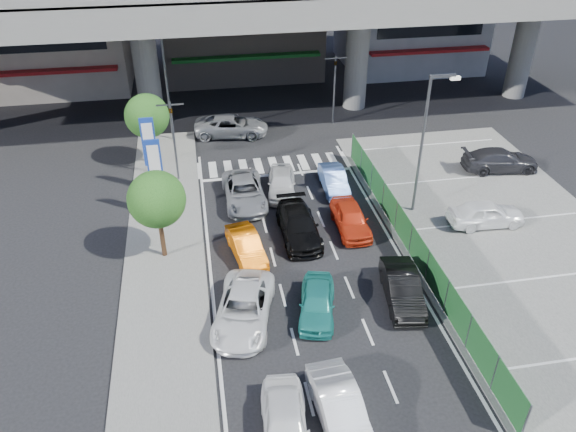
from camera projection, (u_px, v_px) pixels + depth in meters
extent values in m
plane|color=black|center=(316.00, 291.00, 26.28)|extent=(120.00, 120.00, 0.00)
cube|color=#585856|center=(512.00, 243.00, 29.54)|extent=(12.00, 28.00, 0.06)
cube|color=#585856|center=(165.00, 256.00, 28.53)|extent=(4.00, 30.00, 0.12)
cylinder|color=slate|center=(147.00, 69.00, 41.16)|extent=(1.80, 1.80, 8.00)
cylinder|color=slate|center=(357.00, 58.00, 43.51)|extent=(1.80, 1.80, 8.00)
cylinder|color=slate|center=(523.00, 49.00, 45.57)|extent=(1.80, 1.80, 8.00)
cube|color=#A99C88|center=(49.00, 8.00, 46.91)|extent=(12.00, 10.00, 13.00)
cube|color=#A11317|center=(48.00, 70.00, 44.69)|extent=(10.80, 1.60, 0.25)
cube|color=black|center=(35.00, 13.00, 42.40)|extent=(9.60, 0.10, 5.85)
cube|color=#135F1D|center=(246.00, 56.00, 47.87)|extent=(12.60, 1.60, 0.25)
cube|color=#A11317|center=(428.00, 50.00, 49.40)|extent=(10.80, 1.60, 0.25)
cube|color=black|center=(434.00, 5.00, 47.41)|extent=(9.60, 0.10, 5.40)
cylinder|color=#595B60|center=(174.00, 142.00, 33.90)|extent=(0.14, 0.14, 5.20)
cube|color=#595B60|center=(170.00, 105.00, 32.60)|extent=(1.60, 0.08, 0.08)
imported|color=black|center=(170.00, 110.00, 32.77)|extent=(0.26, 1.24, 0.50)
cylinder|color=#595B60|center=(334.00, 90.00, 41.42)|extent=(0.14, 0.14, 5.20)
cube|color=#595B60|center=(336.00, 58.00, 40.12)|extent=(1.60, 0.08, 0.08)
imported|color=black|center=(335.00, 62.00, 40.28)|extent=(0.26, 1.24, 0.50)
cylinder|color=#595B60|center=(421.00, 147.00, 30.12)|extent=(0.16, 0.16, 8.00)
cube|color=#595B60|center=(443.00, 76.00, 28.10)|extent=(1.40, 0.15, 0.15)
cube|color=silver|center=(455.00, 78.00, 28.28)|extent=(0.50, 0.22, 0.18)
cylinder|color=#595B60|center=(167.00, 86.00, 38.07)|extent=(0.16, 0.16, 8.00)
cube|color=#595B60|center=(169.00, 27.00, 36.05)|extent=(1.40, 0.15, 0.15)
cube|color=silver|center=(181.00, 29.00, 36.23)|extent=(0.50, 0.22, 0.18)
cylinder|color=#595B60|center=(160.00, 199.00, 31.25)|extent=(0.10, 0.10, 2.20)
cube|color=navy|center=(155.00, 165.00, 30.12)|extent=(0.80, 0.12, 3.00)
cube|color=white|center=(155.00, 166.00, 30.06)|extent=(0.60, 0.02, 2.40)
cylinder|color=#595B60|center=(154.00, 174.00, 33.68)|extent=(0.10, 0.10, 2.20)
cube|color=navy|center=(149.00, 142.00, 32.54)|extent=(0.80, 0.12, 3.00)
cube|color=white|center=(149.00, 143.00, 32.49)|extent=(0.60, 0.02, 2.40)
cylinder|color=#382314|center=(162.00, 237.00, 27.92)|extent=(0.24, 0.24, 2.40)
sphere|color=#144112|center=(157.00, 199.00, 26.73)|extent=(2.80, 2.80, 2.80)
cylinder|color=#382314|center=(152.00, 148.00, 36.49)|extent=(0.24, 0.24, 2.40)
sphere|color=#144112|center=(147.00, 116.00, 35.30)|extent=(2.80, 2.80, 2.80)
imported|color=white|center=(285.00, 424.00, 19.33)|extent=(2.03, 4.19, 1.38)
imported|color=white|center=(340.00, 409.00, 19.86)|extent=(1.76, 4.28, 1.38)
imported|color=white|center=(244.00, 309.00, 24.26)|extent=(3.49, 5.39, 1.38)
imported|color=teal|center=(317.00, 302.00, 24.68)|extent=(2.43, 4.06, 1.29)
imported|color=black|center=(402.00, 288.00, 25.40)|extent=(2.05, 4.35, 1.38)
imported|color=orange|center=(246.00, 246.00, 28.30)|extent=(1.94, 3.92, 1.24)
imported|color=black|center=(299.00, 226.00, 29.71)|extent=(1.98, 4.77, 1.38)
imported|color=red|center=(351.00, 218.00, 30.29)|extent=(1.65, 4.06, 1.38)
imported|color=#94969A|center=(244.00, 192.00, 32.68)|extent=(2.35, 5.00, 1.38)
imported|color=silver|center=(281.00, 183.00, 33.61)|extent=(2.24, 4.25, 1.38)
imported|color=#577ECA|center=(334.00, 180.00, 34.00)|extent=(1.47, 3.87, 1.26)
imported|color=#929498|center=(231.00, 126.00, 40.58)|extent=(5.56, 3.14, 1.47)
imported|color=white|center=(486.00, 214.00, 30.57)|extent=(4.21, 1.85, 1.41)
imported|color=#2C2B30|center=(500.00, 160.00, 35.95)|extent=(5.02, 2.46, 1.41)
cone|color=#CE4A0B|center=(398.00, 218.00, 30.86)|extent=(0.44, 0.44, 0.67)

